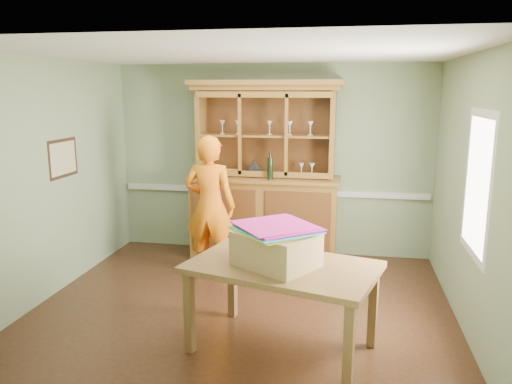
% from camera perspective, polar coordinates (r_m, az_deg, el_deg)
% --- Properties ---
extents(floor, '(4.50, 4.50, 0.00)m').
position_cam_1_polar(floor, '(5.65, -1.42, -12.91)').
color(floor, '#442416').
rests_on(floor, ground).
extents(ceiling, '(4.50, 4.50, 0.00)m').
position_cam_1_polar(ceiling, '(5.15, -1.58, 15.58)').
color(ceiling, white).
rests_on(ceiling, wall_back).
extents(wall_back, '(4.50, 0.00, 4.50)m').
position_cam_1_polar(wall_back, '(7.17, 1.83, 3.66)').
color(wall_back, gray).
rests_on(wall_back, floor).
extents(wall_left, '(0.00, 4.00, 4.00)m').
position_cam_1_polar(wall_left, '(6.10, -22.63, 1.35)').
color(wall_left, gray).
rests_on(wall_left, floor).
extents(wall_right, '(0.00, 4.00, 4.00)m').
position_cam_1_polar(wall_right, '(5.26, 23.26, -0.25)').
color(wall_right, gray).
rests_on(wall_right, floor).
extents(wall_front, '(4.50, 0.00, 4.50)m').
position_cam_1_polar(wall_front, '(3.36, -8.63, -5.76)').
color(wall_front, gray).
rests_on(wall_front, floor).
extents(chair_rail, '(4.41, 0.05, 0.08)m').
position_cam_1_polar(chair_rail, '(7.23, 1.78, 0.10)').
color(chair_rail, silver).
rests_on(chair_rail, wall_back).
extents(framed_map, '(0.03, 0.60, 0.46)m').
position_cam_1_polar(framed_map, '(6.31, -21.14, 3.62)').
color(framed_map, '#302013').
rests_on(framed_map, wall_left).
extents(window_panel, '(0.03, 0.96, 1.36)m').
position_cam_1_polar(window_panel, '(4.94, 23.91, 0.76)').
color(window_panel, silver).
rests_on(window_panel, wall_right).
extents(china_hutch, '(2.10, 0.69, 2.47)m').
position_cam_1_polar(china_hutch, '(7.00, 0.97, -0.60)').
color(china_hutch, olive).
rests_on(china_hutch, floor).
extents(dining_table, '(1.84, 1.39, 0.82)m').
position_cam_1_polar(dining_table, '(4.52, 3.03, -9.40)').
color(dining_table, brown).
rests_on(dining_table, floor).
extents(cardboard_box, '(0.83, 0.78, 0.30)m').
position_cam_1_polar(cardboard_box, '(4.41, 2.31, -6.52)').
color(cardboard_box, tan).
rests_on(cardboard_box, dining_table).
extents(kite_stack, '(0.85, 0.85, 0.05)m').
position_cam_1_polar(kite_stack, '(4.39, 2.31, -4.18)').
color(kite_stack, yellow).
rests_on(kite_stack, cardboard_box).
extents(person, '(0.67, 0.46, 1.80)m').
position_cam_1_polar(person, '(6.33, -5.27, -1.62)').
color(person, orange).
rests_on(person, floor).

